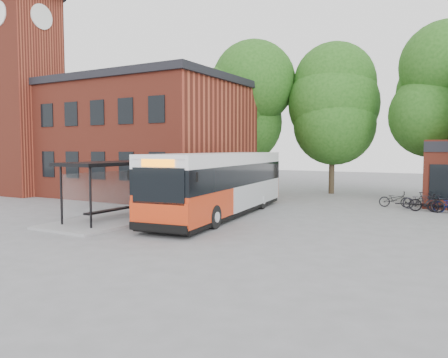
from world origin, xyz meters
The scene contains 13 objects.
ground centered at (0.00, 0.00, 0.00)m, with size 100.00×100.00×0.00m, color slate.
station_building centered at (-13.00, 9.00, 4.25)m, with size 18.40×10.40×8.50m, color maroon, non-canonical shape.
clock_tower centered at (-19.00, 5.00, 9.10)m, with size 5.20×5.20×18.20m, color maroon, non-canonical shape.
bus_shelter centered at (-4.50, -1.00, 1.45)m, with size 3.60×7.00×2.90m, color black, non-canonical shape.
bike_rail centered at (9.28, 10.00, 0.19)m, with size 5.20×0.10×0.38m, color black, non-canonical shape.
tree_0 centered at (-6.00, 16.00, 5.50)m, with size 7.92×7.92×11.00m, color #1C4A13, non-canonical shape.
tree_1 centered at (1.00, 17.00, 5.20)m, with size 7.92×7.92×10.40m, color #1C4A13, non-canonical shape.
tree_2 centered at (8.00, 16.00, 5.50)m, with size 7.92×7.92×11.00m, color #1C4A13, non-canonical shape.
city_bus centered at (-0.89, 3.10, 1.63)m, with size 2.73×12.81×3.26m, color red, non-canonical shape.
bicycle_0 centered at (6.54, 10.98, 0.48)m, with size 0.64×1.83×0.96m, color black.
bicycle_1 centered at (8.33, 9.70, 0.55)m, with size 0.51×1.82×1.09m, color black.
bicycle_2 centered at (7.92, 10.60, 0.50)m, with size 0.67×1.92×1.01m, color black.
bicycle_3 centered at (9.17, 9.76, 0.48)m, with size 0.45×1.61×0.97m, color black.
Camera 1 is at (10.38, -16.55, 3.50)m, focal length 35.00 mm.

